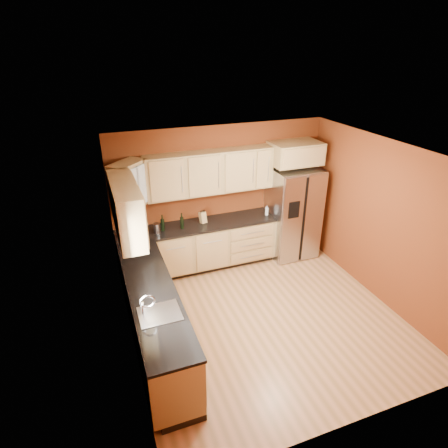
{
  "coord_description": "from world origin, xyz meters",
  "views": [
    {
      "loc": [
        -2.21,
        -4.13,
        3.89
      ],
      "look_at": [
        -0.34,
        0.9,
        1.26
      ],
      "focal_mm": 30.0,
      "sensor_mm": 36.0,
      "label": 1
    }
  ],
  "objects_px": {
    "knife_block": "(203,217)",
    "soap_dispenser": "(267,210)",
    "canister_left": "(124,233)",
    "wine_bottle_a": "(182,221)",
    "refrigerator": "(292,212)"
  },
  "relations": [
    {
      "from": "knife_block",
      "to": "soap_dispenser",
      "type": "distance_m",
      "value": 1.24
    },
    {
      "from": "canister_left",
      "to": "soap_dispenser",
      "type": "height_order",
      "value": "canister_left"
    },
    {
      "from": "wine_bottle_a",
      "to": "knife_block",
      "type": "xyz_separation_m",
      "value": [
        0.41,
        0.09,
        -0.04
      ]
    },
    {
      "from": "wine_bottle_a",
      "to": "knife_block",
      "type": "bearing_deg",
      "value": 12.78
    },
    {
      "from": "refrigerator",
      "to": "wine_bottle_a",
      "type": "relative_size",
      "value": 6.09
    },
    {
      "from": "knife_block",
      "to": "refrigerator",
      "type": "bearing_deg",
      "value": -21.12
    },
    {
      "from": "refrigerator",
      "to": "canister_left",
      "type": "bearing_deg",
      "value": 179.61
    },
    {
      "from": "refrigerator",
      "to": "wine_bottle_a",
      "type": "bearing_deg",
      "value": 179.49
    },
    {
      "from": "canister_left",
      "to": "wine_bottle_a",
      "type": "xyz_separation_m",
      "value": [
        1.0,
        -0.0,
        0.05
      ]
    },
    {
      "from": "canister_left",
      "to": "knife_block",
      "type": "bearing_deg",
      "value": 3.69
    },
    {
      "from": "canister_left",
      "to": "soap_dispenser",
      "type": "distance_m",
      "value": 2.65
    },
    {
      "from": "soap_dispenser",
      "to": "wine_bottle_a",
      "type": "bearing_deg",
      "value": 179.89
    },
    {
      "from": "refrigerator",
      "to": "soap_dispenser",
      "type": "xyz_separation_m",
      "value": [
        -0.55,
        0.02,
        0.12
      ]
    },
    {
      "from": "refrigerator",
      "to": "soap_dispenser",
      "type": "bearing_deg",
      "value": 178.3
    },
    {
      "from": "wine_bottle_a",
      "to": "soap_dispenser",
      "type": "distance_m",
      "value": 1.65
    }
  ]
}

